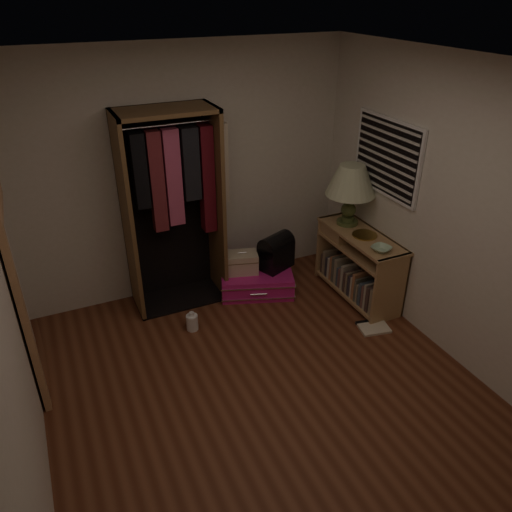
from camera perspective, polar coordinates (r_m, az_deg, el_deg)
name	(u,v)px	position (r m, az deg, el deg)	size (l,w,h in m)	color
ground	(271,396)	(4.35, 1.68, -15.73)	(4.00, 4.00, 0.00)	#582B19
room_walls	(281,232)	(3.53, 2.82, 2.74)	(3.52, 4.02, 2.60)	beige
console_bookshelf	(356,263)	(5.49, 11.39, -0.75)	(0.42, 1.12, 0.75)	#A47B4F
open_wardrobe	(175,193)	(5.03, -9.21, 7.13)	(1.06, 0.50, 2.05)	brown
floor_mirror	(24,299)	(4.37, -25.01, -4.43)	(0.06, 0.80, 1.70)	tan
pink_suitcase	(256,280)	(5.58, 0.05, -2.78)	(0.95, 0.82, 0.24)	#CE1979
train_case	(242,262)	(5.45, -1.58, -0.74)	(0.39, 0.32, 0.24)	#C4B195
black_bag	(276,251)	(5.49, 2.30, 0.58)	(0.43, 0.36, 0.40)	black
table_lamp	(351,181)	(5.32, 10.82, 8.37)	(0.61, 0.61, 0.66)	#415026
brass_tray	(365,235)	(5.27, 12.31, 2.37)	(0.27, 0.27, 0.01)	#A3853F
ceramic_bowl	(381,249)	(5.00, 14.13, 0.81)	(0.18, 0.18, 0.05)	#A8CAA9
white_jug	(192,322)	(5.03, -7.30, -7.50)	(0.14, 0.14, 0.20)	white
floor_book	(373,326)	(5.19, 13.20, -7.82)	(0.33, 0.29, 0.03)	beige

